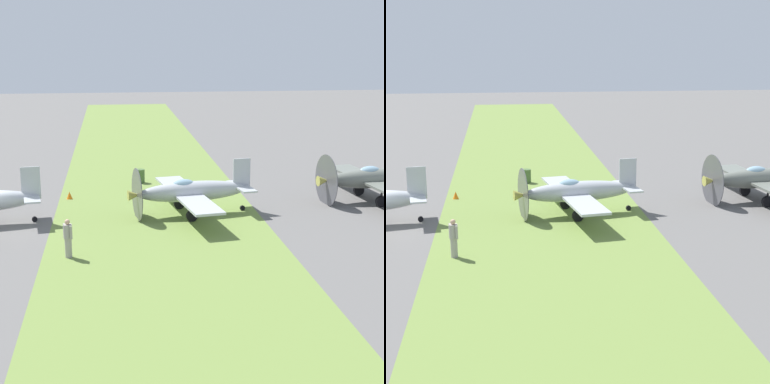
% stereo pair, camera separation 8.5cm
% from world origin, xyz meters
% --- Properties ---
extents(grass_verge, '(120.00, 11.00, 0.01)m').
position_xyz_m(grass_verge, '(0.00, -9.27, 0.00)').
color(grass_verge, olive).
rests_on(grass_verge, ground).
extents(airplane_wingman, '(8.68, 6.90, 3.07)m').
position_xyz_m(airplane_wingman, '(1.63, -11.08, 1.29)').
color(airplane_wingman, '#B2B7BC').
rests_on(airplane_wingman, ground).
extents(airplane_trail, '(9.14, 7.24, 3.25)m').
position_xyz_m(airplane_trail, '(3.20, -22.16, 1.36)').
color(airplane_trail, slate).
rests_on(airplane_trail, ground).
extents(ground_crew_mechanic, '(0.53, 0.42, 1.73)m').
position_xyz_m(ground_crew_mechanic, '(-4.52, -4.93, 0.91)').
color(ground_crew_mechanic, '#9E998E').
rests_on(ground_crew_mechanic, ground).
extents(fuel_drum, '(0.60, 0.60, 0.90)m').
position_xyz_m(fuel_drum, '(9.70, -8.74, 0.45)').
color(fuel_drum, '#476633').
rests_on(fuel_drum, ground).
extents(runway_marker_cone, '(0.36, 0.36, 0.44)m').
position_xyz_m(runway_marker_cone, '(5.93, -4.36, 0.22)').
color(runway_marker_cone, orange).
rests_on(runway_marker_cone, ground).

